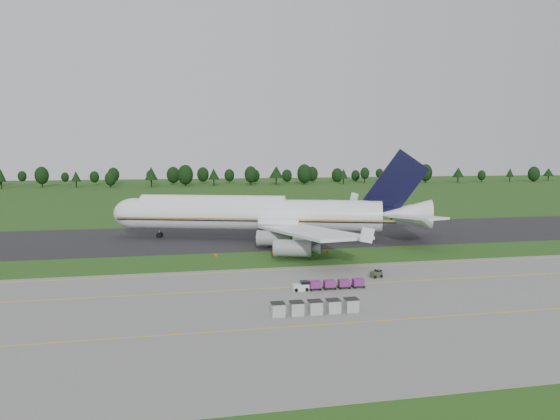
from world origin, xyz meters
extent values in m
plane|color=#234916|center=(0.00, 0.00, 0.00)|extent=(600.00, 600.00, 0.00)
cube|color=slate|center=(0.00, -34.00, 0.03)|extent=(300.00, 52.00, 0.06)
cube|color=black|center=(0.00, 28.00, 0.04)|extent=(300.00, 40.00, 0.08)
cube|color=#E5B20D|center=(0.00, -22.00, 0.07)|extent=(300.00, 0.25, 0.01)
cube|color=#E5B20D|center=(0.00, -40.00, 0.07)|extent=(300.00, 0.20, 0.01)
cube|color=#E5B20D|center=(0.00, -10.00, 0.07)|extent=(120.00, 0.20, 0.01)
cylinder|color=black|center=(-103.87, 214.01, 1.96)|extent=(0.70, 0.70, 3.92)
cone|color=black|center=(-103.87, 214.01, 7.41)|extent=(5.10, 5.10, 6.97)
cylinder|color=black|center=(-85.94, 225.58, 2.16)|extent=(0.70, 0.70, 4.31)
sphere|color=black|center=(-85.94, 225.58, 6.59)|extent=(7.61, 7.61, 7.61)
cylinder|color=black|center=(-66.95, 219.86, 1.63)|extent=(0.70, 0.70, 3.27)
cone|color=black|center=(-66.95, 219.86, 6.17)|extent=(5.45, 5.45, 5.81)
cylinder|color=black|center=(-47.89, 212.84, 1.62)|extent=(0.70, 0.70, 3.25)
sphere|color=black|center=(-47.89, 212.84, 4.96)|extent=(6.13, 6.13, 6.13)
cylinder|color=black|center=(-25.94, 212.68, 2.05)|extent=(0.70, 0.70, 4.11)
cone|color=black|center=(-25.94, 212.68, 7.76)|extent=(7.19, 7.19, 7.31)
cylinder|color=black|center=(-6.89, 218.47, 2.15)|extent=(0.70, 0.70, 4.30)
sphere|color=black|center=(-6.89, 218.47, 6.57)|extent=(8.87, 8.87, 8.87)
cylinder|color=black|center=(9.46, 219.38, 1.81)|extent=(0.70, 0.70, 3.61)
cone|color=black|center=(9.46, 219.38, 6.82)|extent=(6.62, 6.62, 6.42)
cylinder|color=black|center=(30.82, 216.03, 2.13)|extent=(0.70, 0.70, 4.26)
sphere|color=black|center=(30.82, 216.03, 6.50)|extent=(7.45, 7.45, 7.45)
cylinder|color=black|center=(46.88, 220.24, 2.03)|extent=(0.70, 0.70, 4.05)
cone|color=black|center=(46.88, 220.24, 7.66)|extent=(8.63, 8.63, 7.21)
cylinder|color=black|center=(64.59, 221.28, 2.12)|extent=(0.70, 0.70, 4.23)
sphere|color=black|center=(64.59, 221.28, 6.47)|extent=(8.85, 8.85, 8.85)
cylinder|color=black|center=(88.06, 217.00, 1.69)|extent=(0.70, 0.70, 3.38)
cone|color=black|center=(88.06, 217.00, 6.39)|extent=(5.59, 5.59, 6.02)
cylinder|color=black|center=(104.93, 225.35, 2.02)|extent=(0.70, 0.70, 4.05)
sphere|color=black|center=(104.93, 225.35, 6.18)|extent=(5.72, 5.72, 5.72)
cylinder|color=black|center=(123.71, 218.68, 2.07)|extent=(0.70, 0.70, 4.15)
cone|color=black|center=(123.71, 218.68, 7.83)|extent=(6.37, 6.37, 7.37)
cylinder|color=black|center=(143.55, 219.64, 2.12)|extent=(0.70, 0.70, 4.23)
sphere|color=black|center=(143.55, 219.64, 6.46)|extent=(8.33, 8.33, 8.33)
cylinder|color=black|center=(164.32, 216.30, 1.76)|extent=(0.70, 0.70, 3.53)
cone|color=black|center=(164.32, 216.30, 6.67)|extent=(7.28, 7.28, 6.27)
cylinder|color=black|center=(181.78, 217.68, 1.48)|extent=(0.70, 0.70, 2.97)
sphere|color=black|center=(181.78, 217.68, 4.53)|extent=(5.03, 5.03, 5.03)
cylinder|color=black|center=(204.36, 220.73, 1.60)|extent=(0.70, 0.70, 3.20)
cone|color=black|center=(204.36, 220.73, 6.05)|extent=(5.04, 5.04, 5.69)
cylinder|color=black|center=(219.34, 216.92, 1.67)|extent=(0.70, 0.70, 3.35)
sphere|color=black|center=(219.34, 216.92, 5.11)|extent=(7.52, 7.52, 7.52)
cylinder|color=black|center=(238.65, 227.62, 1.52)|extent=(0.70, 0.70, 3.05)
cone|color=black|center=(238.65, 227.62, 5.76)|extent=(6.89, 6.89, 5.42)
cylinder|color=white|center=(2.05, 23.23, 5.76)|extent=(57.05, 24.58, 7.16)
cylinder|color=white|center=(-7.41, 26.30, 7.45)|extent=(33.87, 15.73, 5.58)
sphere|color=white|center=(-25.37, 32.12, 5.76)|extent=(7.16, 7.16, 7.16)
cone|color=white|center=(34.67, 12.66, 6.26)|extent=(12.50, 9.84, 6.80)
cube|color=gold|center=(0.94, 19.81, 5.17)|extent=(60.53, 19.66, 0.35)
cube|color=white|center=(8.92, 1.05, 4.87)|extent=(14.57, 34.85, 0.55)
cube|color=white|center=(20.62, 37.17, 4.87)|extent=(30.61, 31.23, 0.55)
cylinder|color=gray|center=(3.81, 9.50, 2.39)|extent=(7.60, 5.17, 3.18)
cylinder|color=gray|center=(5.00, -2.38, 2.39)|extent=(7.60, 5.17, 3.18)
cylinder|color=gray|center=(11.53, 33.33, 2.39)|extent=(7.60, 5.17, 3.18)
cylinder|color=gray|center=(19.46, 42.25, 2.39)|extent=(7.60, 5.17, 3.18)
cube|color=black|center=(32.32, 13.42, 12.96)|extent=(13.96, 4.99, 15.96)
cube|color=white|center=(33.79, 5.11, 6.56)|extent=(8.44, 13.86, 0.45)
cube|color=white|center=(38.39, 19.30, 6.56)|extent=(13.41, 12.50, 0.45)
cylinder|color=slate|center=(-19.70, 30.28, 1.09)|extent=(0.36, 0.36, 2.19)
cylinder|color=black|center=(-19.70, 30.28, 0.65)|extent=(1.50, 1.25, 1.29)
cylinder|color=slate|center=(6.34, 17.14, 1.09)|extent=(0.36, 0.36, 2.19)
cylinder|color=black|center=(6.34, 17.14, 0.65)|extent=(1.50, 1.25, 1.29)
cylinder|color=slate|center=(9.10, 25.65, 1.09)|extent=(0.36, 0.36, 2.19)
cylinder|color=black|center=(9.10, 25.65, 0.65)|extent=(1.50, 1.25, 1.29)
cube|color=silver|center=(1.09, -24.24, 0.55)|extent=(2.34, 1.26, 0.99)
cylinder|color=black|center=(0.28, -24.87, 0.33)|extent=(0.54, 0.20, 0.54)
cube|color=black|center=(3.25, -24.24, 0.37)|extent=(1.80, 1.35, 0.11)
cube|color=#6C2168|center=(3.25, -24.24, 0.91)|extent=(1.62, 1.26, 0.99)
cylinder|color=black|center=(2.53, -24.87, 0.21)|extent=(0.31, 0.13, 0.31)
cube|color=black|center=(5.49, -24.24, 0.37)|extent=(1.80, 1.35, 0.11)
cube|color=#6C2168|center=(5.49, -24.24, 0.91)|extent=(1.62, 1.26, 0.99)
cylinder|color=black|center=(4.77, -24.87, 0.21)|extent=(0.31, 0.13, 0.31)
cube|color=black|center=(7.74, -24.24, 0.37)|extent=(1.80, 1.35, 0.11)
cube|color=#6C2168|center=(7.74, -24.24, 0.91)|extent=(1.62, 1.26, 0.99)
cylinder|color=black|center=(7.02, -24.87, 0.21)|extent=(0.31, 0.13, 0.31)
cube|color=black|center=(9.99, -24.24, 0.37)|extent=(1.80, 1.35, 0.11)
cube|color=#6C2168|center=(9.99, -24.24, 0.91)|extent=(1.62, 1.26, 0.99)
cylinder|color=black|center=(9.27, -24.87, 0.21)|extent=(0.31, 0.13, 0.31)
cylinder|color=black|center=(1.09, -24.24, 0.33)|extent=(0.54, 0.20, 0.54)
cube|color=#313726|center=(15.11, -18.67, 0.55)|extent=(2.03, 1.55, 0.99)
cylinder|color=black|center=(14.48, -19.21, 0.31)|extent=(0.50, 0.18, 0.50)
cylinder|color=black|center=(15.74, -18.13, 0.31)|extent=(0.50, 0.18, 0.50)
cube|color=#A3A3A3|center=(-4.68, -35.64, 0.86)|extent=(1.61, 1.61, 1.61)
cube|color=black|center=(-4.68, -35.64, 1.71)|extent=(1.71, 1.71, 0.08)
cube|color=#A3A3A3|center=(-2.28, -35.64, 0.86)|extent=(1.61, 1.61, 1.61)
cube|color=black|center=(-2.28, -35.64, 1.71)|extent=(1.71, 1.71, 0.08)
cube|color=#A3A3A3|center=(0.12, -35.64, 0.86)|extent=(1.61, 1.61, 1.61)
cube|color=black|center=(0.12, -35.64, 1.71)|extent=(1.71, 1.71, 0.08)
cube|color=#A3A3A3|center=(2.52, -35.64, 0.86)|extent=(1.61, 1.61, 1.61)
cube|color=black|center=(2.52, -35.64, 1.71)|extent=(1.71, 1.71, 0.08)
cube|color=#A3A3A3|center=(4.92, -35.64, 0.86)|extent=(1.61, 1.61, 1.61)
cube|color=black|center=(4.92, -35.64, 1.71)|extent=(1.71, 1.71, 0.08)
cube|color=#F04407|center=(-8.78, 4.28, 0.30)|extent=(0.50, 0.12, 0.60)
cube|color=black|center=(-8.78, 4.28, 0.02)|extent=(0.30, 0.30, 0.04)
cube|color=#F04407|center=(2.46, 4.28, 0.30)|extent=(0.50, 0.12, 0.60)
cube|color=black|center=(2.46, 4.28, 0.02)|extent=(0.30, 0.30, 0.04)
cube|color=#F04407|center=(13.69, 4.28, 0.30)|extent=(0.50, 0.12, 0.60)
cube|color=black|center=(13.69, 4.28, 0.02)|extent=(0.30, 0.30, 0.04)
camera|label=1|loc=(-17.94, -100.29, 20.59)|focal=35.00mm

